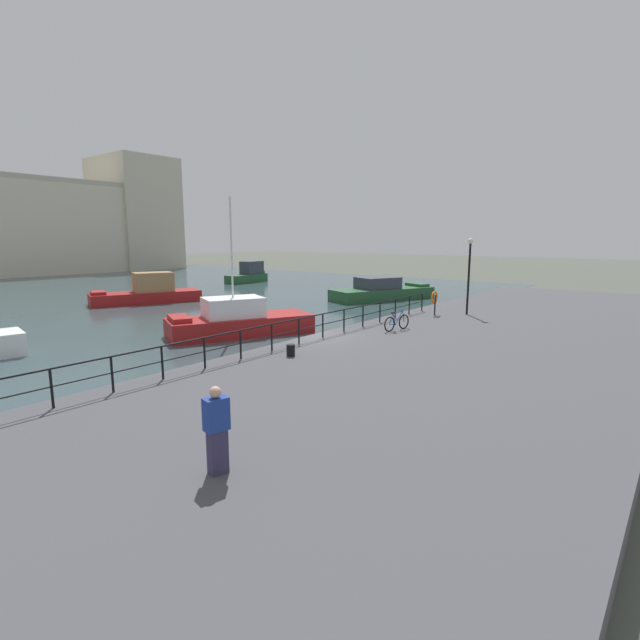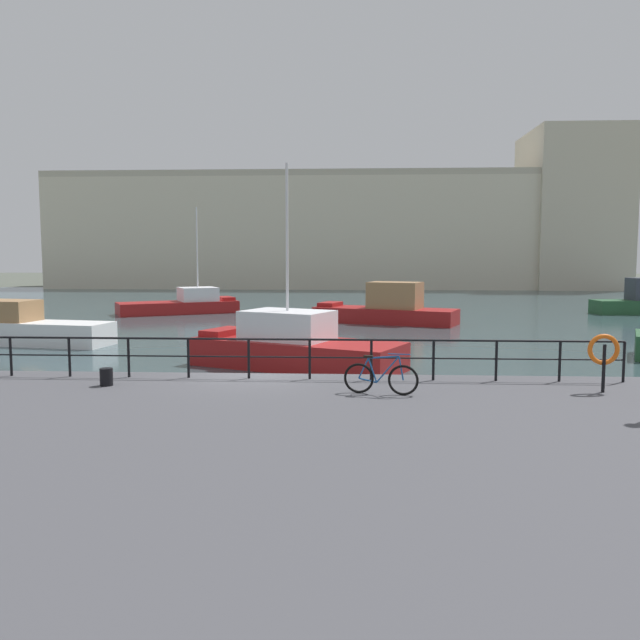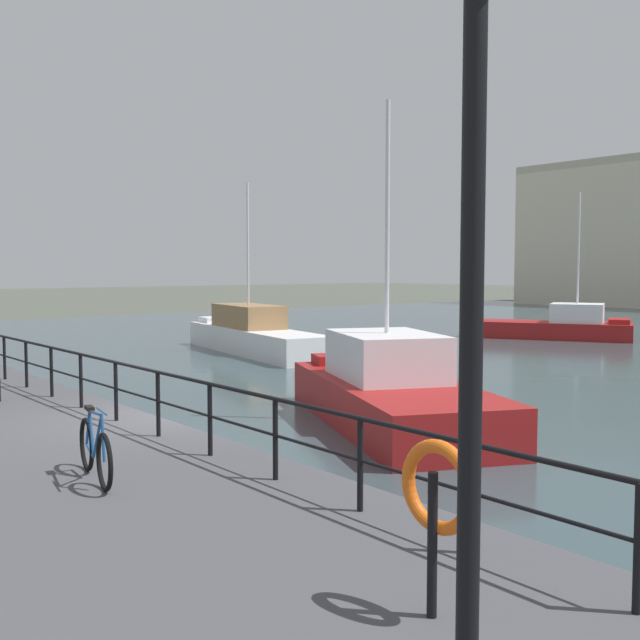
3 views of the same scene
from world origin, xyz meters
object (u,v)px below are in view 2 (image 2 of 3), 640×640
object	(u,v)px
harbor_building	(379,230)
parked_bicycle	(381,378)
moored_cabin_cruiser	(293,347)
life_ring_stand	(604,351)
moored_small_launch	(387,309)
moored_green_narrowboat	(3,327)
mooring_bollard	(106,377)
moored_blue_motorboat	(184,304)

from	to	relation	value
harbor_building	parked_bicycle	bearing A→B (deg)	-91.91
moored_cabin_cruiser	life_ring_stand	world-z (taller)	moored_cabin_cruiser
moored_small_launch	harbor_building	bearing A→B (deg)	-70.48
moored_green_narrowboat	mooring_bollard	size ratio (longest dim) A/B	22.97
parked_bicycle	life_ring_stand	bearing A→B (deg)	16.80
moored_small_launch	moored_cabin_cruiser	world-z (taller)	moored_cabin_cruiser
harbor_building	mooring_bollard	world-z (taller)	harbor_building
mooring_bollard	life_ring_stand	xyz separation A→B (m)	(12.13, -0.09, 0.75)
moored_cabin_cruiser	parked_bicycle	xyz separation A→B (m)	(2.83, -8.07, 0.43)
moored_blue_motorboat	moored_green_narrowboat	world-z (taller)	moored_blue_motorboat
moored_small_launch	mooring_bollard	bearing A→B (deg)	91.18
harbor_building	moored_small_launch	distance (m)	41.52
moored_small_launch	parked_bicycle	size ratio (longest dim) A/B	4.98
moored_small_launch	moored_cabin_cruiser	distance (m)	15.94
moored_small_launch	moored_cabin_cruiser	bearing A→B (deg)	95.81
harbor_building	moored_green_narrowboat	world-z (taller)	harbor_building
moored_green_narrowboat	harbor_building	bearing A→B (deg)	-100.42
moored_cabin_cruiser	parked_bicycle	world-z (taller)	moored_cabin_cruiser
moored_green_narrowboat	life_ring_stand	distance (m)	25.63
moored_small_launch	moored_green_narrowboat	distance (m)	20.42
moored_green_narrowboat	moored_cabin_cruiser	distance (m)	14.95
moored_green_narrowboat	mooring_bollard	world-z (taller)	moored_green_narrowboat
mooring_bollard	parked_bicycle	bearing A→B (deg)	-5.50
life_ring_stand	moored_green_narrowboat	bearing A→B (deg)	149.08
moored_blue_motorboat	moored_green_narrowboat	distance (m)	15.94
harbor_building	moored_blue_motorboat	distance (m)	38.82
moored_cabin_cruiser	harbor_building	bearing A→B (deg)	-70.35
moored_blue_motorboat	moored_green_narrowboat	size ratio (longest dim) A/B	0.82
harbor_building	life_ring_stand	world-z (taller)	harbor_building
life_ring_stand	moored_cabin_cruiser	bearing A→B (deg)	137.30
moored_small_launch	moored_blue_motorboat	distance (m)	14.76
moored_blue_motorboat	parked_bicycle	xyz separation A→B (m)	(12.37, -29.08, 0.55)
parked_bicycle	harbor_building	bearing A→B (deg)	98.76
mooring_bollard	moored_small_launch	bearing A→B (deg)	70.44
harbor_building	moored_blue_motorboat	bearing A→B (deg)	-112.27
harbor_building	moored_green_narrowboat	distance (m)	54.53
harbor_building	life_ring_stand	xyz separation A→B (m)	(3.16, -63.96, -5.15)
moored_green_narrowboat	parked_bicycle	size ratio (longest dim) A/B	5.77
moored_green_narrowboat	moored_small_launch	bearing A→B (deg)	-141.59
moored_cabin_cruiser	mooring_bollard	size ratio (longest dim) A/B	18.36
moored_blue_motorboat	moored_cabin_cruiser	distance (m)	23.07
moored_blue_motorboat	moored_green_narrowboat	xyz separation A→B (m)	(-4.29, -15.36, 0.13)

